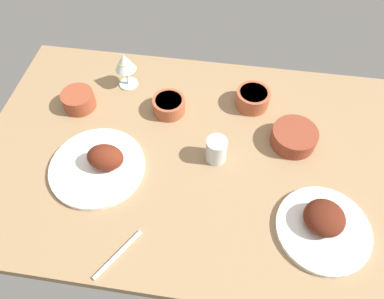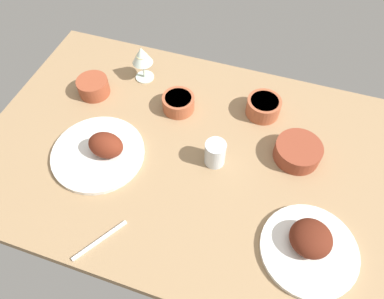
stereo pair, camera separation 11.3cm
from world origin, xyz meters
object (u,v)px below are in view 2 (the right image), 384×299
(plate_far_side, at_px, (101,151))
(wine_glass, at_px, (142,57))
(bowl_pasta, at_px, (178,102))
(fork_loose, at_px, (100,240))
(bowl_sauce, at_px, (263,106))
(water_tumbler, at_px, (215,153))
(bowl_potatoes, at_px, (93,86))
(plate_near_viewer, at_px, (310,245))
(bowl_cream, at_px, (298,151))

(plate_far_side, bearing_deg, wine_glass, -88.72)
(bowl_pasta, height_order, fork_loose, bowl_pasta)
(bowl_pasta, xyz_separation_m, bowl_sauce, (-0.29, -0.07, 0.00))
(water_tumbler, distance_m, fork_loose, 0.42)
(bowl_potatoes, bearing_deg, plate_far_side, 121.91)
(fork_loose, bearing_deg, plate_near_viewer, -41.50)
(fork_loose, bearing_deg, bowl_potatoes, 61.05)
(plate_near_viewer, bearing_deg, wine_glass, -35.13)
(bowl_cream, bearing_deg, bowl_sauce, -46.62)
(bowl_pasta, bearing_deg, bowl_sauce, -165.84)
(fork_loose, bearing_deg, water_tumbler, -0.25)
(water_tumbler, bearing_deg, fork_loose, 57.52)
(plate_near_viewer, xyz_separation_m, bowl_potatoes, (0.83, -0.35, 0.01))
(bowl_potatoes, height_order, bowl_sauce, bowl_sauce)
(bowl_pasta, bearing_deg, fork_loose, 85.63)
(wine_glass, bearing_deg, bowl_sauce, 175.60)
(bowl_pasta, bearing_deg, wine_glass, -31.59)
(plate_near_viewer, bearing_deg, bowl_sauce, -63.76)
(fork_loose, bearing_deg, wine_glass, 44.17)
(plate_far_side, relative_size, bowl_sauce, 2.54)
(bowl_cream, bearing_deg, bowl_potatoes, -4.06)
(bowl_pasta, height_order, bowl_sauce, bowl_sauce)
(plate_near_viewer, relative_size, bowl_sauce, 2.25)
(bowl_sauce, distance_m, fork_loose, 0.69)
(plate_near_viewer, bearing_deg, plate_far_side, -8.71)
(bowl_cream, bearing_deg, bowl_pasta, -10.29)
(plate_far_side, xyz_separation_m, bowl_pasta, (-0.17, -0.27, 0.01))
(bowl_pasta, xyz_separation_m, water_tumbler, (-0.19, 0.18, 0.01))
(wine_glass, bearing_deg, bowl_potatoes, 42.83)
(plate_near_viewer, relative_size, water_tumbler, 3.03)
(wine_glass, bearing_deg, plate_far_side, 91.28)
(bowl_cream, height_order, water_tumbler, water_tumbler)
(bowl_potatoes, relative_size, wine_glass, 0.81)
(plate_far_side, relative_size, bowl_potatoes, 2.65)
(plate_far_side, bearing_deg, bowl_sauce, -143.12)
(bowl_potatoes, bearing_deg, bowl_sauce, -170.89)
(bowl_pasta, distance_m, bowl_cream, 0.44)
(plate_far_side, relative_size, wine_glass, 2.14)
(bowl_pasta, relative_size, bowl_sauce, 0.96)
(bowl_cream, relative_size, fork_loose, 0.86)
(bowl_sauce, bearing_deg, plate_far_side, 36.88)
(bowl_potatoes, bearing_deg, wine_glass, -137.17)
(fork_loose, bearing_deg, bowl_sauce, 3.73)
(water_tumbler, bearing_deg, plate_near_viewer, 148.76)
(bowl_cream, bearing_deg, plate_near_viewer, 104.65)
(bowl_pasta, relative_size, bowl_cream, 0.77)
(water_tumbler, xyz_separation_m, fork_loose, (0.23, 0.36, -0.04))
(bowl_potatoes, xyz_separation_m, fork_loose, (-0.28, 0.51, -0.03))
(bowl_pasta, xyz_separation_m, wine_glass, (0.18, -0.11, 0.07))
(bowl_potatoes, height_order, water_tumbler, water_tumbler)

